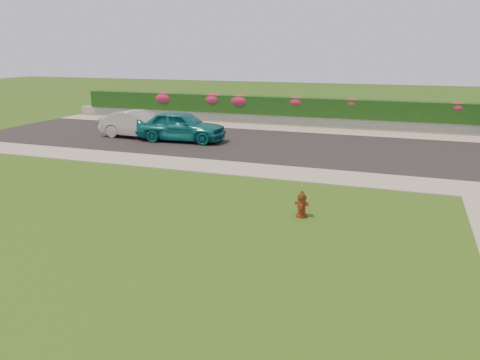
% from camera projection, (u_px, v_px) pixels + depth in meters
% --- Properties ---
extents(ground, '(120.00, 120.00, 0.00)m').
position_uv_depth(ground, '(171.00, 280.00, 9.40)').
color(ground, black).
rests_on(ground, ground).
extents(street_far, '(26.00, 8.00, 0.04)m').
position_uv_depth(street_far, '(214.00, 141.00, 23.72)').
color(street_far, black).
rests_on(street_far, ground).
extents(sidewalk_far, '(24.00, 2.00, 0.04)m').
position_uv_depth(sidewalk_far, '(145.00, 160.00, 19.52)').
color(sidewalk_far, gray).
rests_on(sidewalk_far, ground).
extents(sidewalk_beyond, '(34.00, 2.00, 0.04)m').
position_uv_depth(sidewalk_beyond, '(312.00, 130.00, 26.94)').
color(sidewalk_beyond, gray).
rests_on(sidewalk_beyond, ground).
extents(retaining_wall, '(34.00, 0.40, 0.60)m').
position_uv_depth(retaining_wall, '(317.00, 122.00, 28.22)').
color(retaining_wall, gray).
rests_on(retaining_wall, ground).
extents(hedge, '(32.00, 0.90, 1.10)m').
position_uv_depth(hedge, '(318.00, 107.00, 28.09)').
color(hedge, black).
rests_on(hedge, retaining_wall).
extents(fire_hydrant, '(0.38, 0.36, 0.74)m').
position_uv_depth(fire_hydrant, '(302.00, 205.00, 12.88)').
color(fire_hydrant, '#4F1D0C').
rests_on(fire_hydrant, ground).
extents(sedan_teal, '(4.56, 2.07, 1.52)m').
position_uv_depth(sedan_teal, '(181.00, 126.00, 23.41)').
color(sedan_teal, '#0E646C').
rests_on(sedan_teal, street_far).
extents(sedan_silver, '(4.29, 1.71, 1.39)m').
position_uv_depth(sedan_silver, '(139.00, 124.00, 24.37)').
color(sedan_silver, '#A3A5AB').
rests_on(sedan_silver, street_far).
extents(flower_clump_a, '(1.54, 0.99, 0.77)m').
position_uv_depth(flower_clump_a, '(165.00, 98.00, 31.31)').
color(flower_clump_a, '#BE2053').
rests_on(flower_clump_a, hedge).
extents(flower_clump_b, '(1.42, 0.91, 0.71)m').
position_uv_depth(flower_clump_b, '(214.00, 99.00, 30.13)').
color(flower_clump_b, '#BE2053').
rests_on(flower_clump_b, hedge).
extents(flower_clump_c, '(1.51, 0.97, 0.75)m').
position_uv_depth(flower_clump_c, '(240.00, 100.00, 29.54)').
color(flower_clump_c, '#BE2053').
rests_on(flower_clump_c, hedge).
extents(flower_clump_d, '(1.29, 0.83, 0.64)m').
position_uv_depth(flower_clump_d, '(297.00, 102.00, 28.34)').
color(flower_clump_d, '#BE2053').
rests_on(flower_clump_d, hedge).
extents(flower_clump_e, '(1.16, 0.75, 0.58)m').
position_uv_depth(flower_clump_e, '(352.00, 103.00, 27.25)').
color(flower_clump_e, '#BE2053').
rests_on(flower_clump_e, hedge).
extents(flower_clump_f, '(1.20, 0.77, 0.60)m').
position_uv_depth(flower_clump_f, '(458.00, 107.00, 25.40)').
color(flower_clump_f, '#BE2053').
rests_on(flower_clump_f, hedge).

